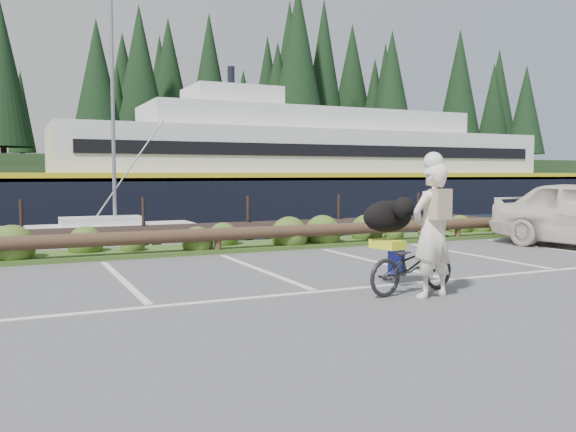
% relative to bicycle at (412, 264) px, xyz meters
% --- Properties ---
extents(ground, '(72.00, 72.00, 0.00)m').
position_rel_bicycle_xyz_m(ground, '(-1.29, 1.08, -0.45)').
color(ground, '#4D4D4F').
extents(harbor_backdrop, '(170.00, 160.00, 30.00)m').
position_rel_bicycle_xyz_m(harbor_backdrop, '(-0.91, 79.59, -0.45)').
color(harbor_backdrop, '#172539').
rests_on(harbor_backdrop, ground).
extents(vegetation_strip, '(34.00, 1.60, 0.10)m').
position_rel_bicycle_xyz_m(vegetation_strip, '(-1.29, 6.38, -0.40)').
color(vegetation_strip, '#3D5B21').
rests_on(vegetation_strip, ground).
extents(log_rail, '(32.00, 0.30, 0.60)m').
position_rel_bicycle_xyz_m(log_rail, '(-1.29, 5.68, -0.45)').
color(log_rail, '#443021').
rests_on(log_rail, ground).
extents(bicycle, '(1.80, 0.87, 0.91)m').
position_rel_bicycle_xyz_m(bicycle, '(0.00, 0.00, 0.00)').
color(bicycle, black).
rests_on(bicycle, ground).
extents(cyclist, '(0.80, 0.59, 2.01)m').
position_rel_bicycle_xyz_m(cyclist, '(0.07, -0.40, 0.55)').
color(cyclist, '#F4E7CF').
rests_on(cyclist, ground).
extents(dog, '(0.57, 0.95, 0.51)m').
position_rel_bicycle_xyz_m(dog, '(-0.09, 0.55, 0.71)').
color(dog, black).
rests_on(dog, bicycle).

